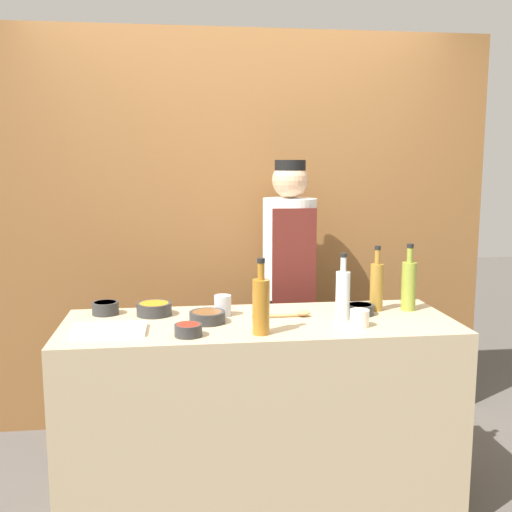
% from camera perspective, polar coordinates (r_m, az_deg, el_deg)
% --- Properties ---
extents(ground_plane, '(14.00, 14.00, 0.00)m').
position_cam_1_polar(ground_plane, '(3.11, 0.33, -22.57)').
color(ground_plane, '#4C4742').
extents(cabinet_wall, '(3.11, 0.18, 2.40)m').
position_cam_1_polar(cabinet_wall, '(3.73, -1.83, 2.38)').
color(cabinet_wall, brown).
rests_on(cabinet_wall, ground_plane).
extents(counter, '(1.78, 0.65, 0.91)m').
position_cam_1_polar(counter, '(2.90, 0.34, -14.90)').
color(counter, tan).
rests_on(counter, ground_plane).
extents(sauce_bowl_brown, '(0.16, 0.16, 0.05)m').
position_cam_1_polar(sauce_bowl_brown, '(2.72, -4.66, -5.76)').
color(sauce_bowl_brown, '#2D2D2D').
rests_on(sauce_bowl_brown, counter).
extents(sauce_bowl_yellow, '(0.13, 0.13, 0.05)m').
position_cam_1_polar(sauce_bowl_yellow, '(2.89, 9.88, -4.98)').
color(sauce_bowl_yellow, '#2D2D2D').
rests_on(sauce_bowl_yellow, counter).
extents(sauce_bowl_red, '(0.12, 0.12, 0.05)m').
position_cam_1_polar(sauce_bowl_red, '(2.52, -6.46, -6.96)').
color(sauce_bowl_red, '#2D2D2D').
rests_on(sauce_bowl_red, counter).
extents(sauce_bowl_white, '(0.13, 0.13, 0.06)m').
position_cam_1_polar(sauce_bowl_white, '(2.94, -14.15, -4.77)').
color(sauce_bowl_white, '#2D2D2D').
rests_on(sauce_bowl_white, counter).
extents(sauce_bowl_orange, '(0.17, 0.17, 0.06)m').
position_cam_1_polar(sauce_bowl_orange, '(2.88, -9.67, -4.93)').
color(sauce_bowl_orange, '#2D2D2D').
rests_on(sauce_bowl_orange, counter).
extents(cutting_board, '(0.31, 0.19, 0.02)m').
position_cam_1_polar(cutting_board, '(2.64, -13.85, -6.84)').
color(cutting_board, white).
rests_on(cutting_board, counter).
extents(bottle_oil, '(0.07, 0.07, 0.33)m').
position_cam_1_polar(bottle_oil, '(3.01, 14.34, -2.63)').
color(bottle_oil, olive).
rests_on(bottle_oil, counter).
extents(bottle_vinegar, '(0.06, 0.06, 0.32)m').
position_cam_1_polar(bottle_vinegar, '(2.97, 11.41, -2.76)').
color(bottle_vinegar, olive).
rests_on(bottle_vinegar, counter).
extents(bottle_amber, '(0.07, 0.07, 0.32)m').
position_cam_1_polar(bottle_amber, '(2.51, 0.48, -4.66)').
color(bottle_amber, '#9E661E').
rests_on(bottle_amber, counter).
extents(bottle_clear, '(0.07, 0.07, 0.31)m').
position_cam_1_polar(bottle_clear, '(2.78, 8.26, -3.56)').
color(bottle_clear, silver).
rests_on(bottle_clear, counter).
extents(cup_cream, '(0.09, 0.09, 0.08)m').
position_cam_1_polar(cup_cream, '(2.69, 9.83, -5.84)').
color(cup_cream, silver).
rests_on(cup_cream, counter).
extents(cup_steel, '(0.08, 0.08, 0.10)m').
position_cam_1_polar(cup_steel, '(2.83, -3.19, -4.74)').
color(cup_steel, '#B7B7BC').
rests_on(cup_steel, counter).
extents(wooden_spoon, '(0.27, 0.05, 0.03)m').
position_cam_1_polar(wooden_spoon, '(2.81, 3.32, -5.57)').
color(wooden_spoon, '#B2844C').
rests_on(wooden_spoon, counter).
extents(chef_center, '(0.31, 0.31, 1.64)m').
position_cam_1_polar(chef_center, '(3.46, 3.18, -3.11)').
color(chef_center, '#28282D').
rests_on(chef_center, ground_plane).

